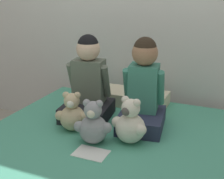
% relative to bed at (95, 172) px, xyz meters
% --- Properties ---
extents(wall_behind_bed, '(8.00, 0.06, 2.50)m').
position_rel_bed_xyz_m(wall_behind_bed, '(0.00, 1.09, 1.03)').
color(wall_behind_bed, silver).
rests_on(wall_behind_bed, ground_plane).
extents(bed, '(1.66, 1.90, 0.44)m').
position_rel_bed_xyz_m(bed, '(0.00, 0.00, 0.00)').
color(bed, '#473828').
rests_on(bed, ground_plane).
extents(child_on_left, '(0.40, 0.41, 0.64)m').
position_rel_bed_xyz_m(child_on_left, '(-0.24, 0.38, 0.48)').
color(child_on_left, black).
rests_on(child_on_left, bed).
extents(child_on_right, '(0.37, 0.44, 0.65)m').
position_rel_bed_xyz_m(child_on_right, '(0.21, 0.38, 0.50)').
color(child_on_right, '#282D47').
rests_on(child_on_right, bed).
extents(teddy_bear_held_by_left_child, '(0.23, 0.18, 0.29)m').
position_rel_bed_xyz_m(teddy_bear_held_by_left_child, '(-0.23, 0.12, 0.34)').
color(teddy_bear_held_by_left_child, '#D1B78E').
rests_on(teddy_bear_held_by_left_child, bed).
extents(teddy_bear_held_by_right_child, '(0.26, 0.20, 0.31)m').
position_rel_bed_xyz_m(teddy_bear_held_by_right_child, '(0.21, 0.10, 0.35)').
color(teddy_bear_held_by_right_child, silver).
rests_on(teddy_bear_held_by_right_child, bed).
extents(teddy_bear_between_children, '(0.24, 0.19, 0.30)m').
position_rel_bed_xyz_m(teddy_bear_between_children, '(-0.01, 0.01, 0.35)').
color(teddy_bear_between_children, '#939399').
rests_on(teddy_bear_between_children, bed).
extents(pillow_at_headboard, '(0.58, 0.28, 0.11)m').
position_rel_bed_xyz_m(pillow_at_headboard, '(0.00, 0.78, 0.28)').
color(pillow_at_headboard, beige).
rests_on(pillow_at_headboard, bed).
extents(sign_card, '(0.21, 0.15, 0.00)m').
position_rel_bed_xyz_m(sign_card, '(0.04, -0.13, 0.22)').
color(sign_card, white).
rests_on(sign_card, bed).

